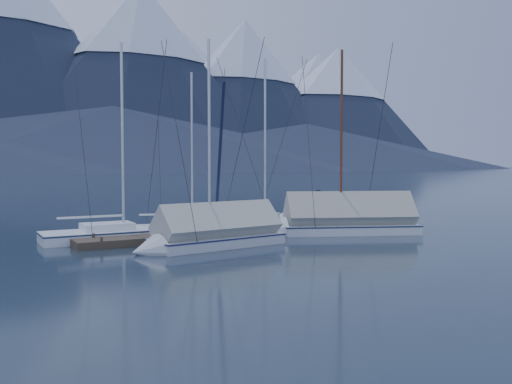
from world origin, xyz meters
The scene contains 9 objects.
ground centered at (0.00, 0.00, 0.00)m, with size 1000.00×1000.00×0.00m, color black.
dock centered at (0.00, 2.00, 0.11)m, with size 18.00×1.50×0.54m.
mooring_posts centered at (-0.50, 2.00, 0.35)m, with size 15.12×1.52×0.35m.
sailboat_open_left centered at (-5.76, 3.83, 0.18)m, with size 7.82×3.35×10.30m.
sailboat_open_mid centered at (-2.09, 4.07, 0.16)m, with size 7.20×3.87×9.16m.
sailboat_open_right centered at (2.70, 4.94, 0.18)m, with size 8.23×5.01×10.54m.
sailboat_covered_near centered at (3.99, 0.41, 0.53)m, with size 8.41×5.49×10.54m.
sailboat_covered_far centered at (-3.94, -0.53, 0.48)m, with size 7.21×3.11×9.85m.
person centered at (3.97, 2.02, 1.28)m, with size 0.69×0.45×1.89m, color black.
Camera 1 is at (-13.80, -21.73, 3.64)m, focal length 38.00 mm.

